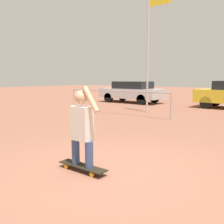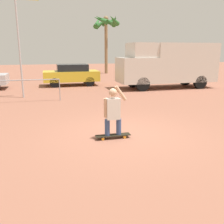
{
  "view_description": "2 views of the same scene",
  "coord_description": "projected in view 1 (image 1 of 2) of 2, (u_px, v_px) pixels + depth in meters",
  "views": [
    {
      "loc": [
        2.6,
        -3.28,
        1.62
      ],
      "look_at": [
        -0.52,
        0.68,
        0.94
      ],
      "focal_mm": 40.0,
      "sensor_mm": 36.0,
      "label": 1
    },
    {
      "loc": [
        -2.11,
        -6.71,
        2.4
      ],
      "look_at": [
        -0.31,
        0.22,
        0.63
      ],
      "focal_mm": 40.0,
      "sensor_mm": 36.0,
      "label": 2
    }
  ],
  "objects": [
    {
      "name": "ground_plane",
      "position": [
        111.0,
        172.0,
        4.36
      ],
      "size": [
        80.0,
        80.0,
        0.0
      ],
      "primitive_type": "plane",
      "color": "#935B47"
    },
    {
      "name": "skateboard",
      "position": [
        82.0,
        167.0,
        4.38
      ],
      "size": [
        0.99,
        0.23,
        0.1
      ],
      "color": "black",
      "rests_on": "ground_plane"
    },
    {
      "name": "person_skateboarder",
      "position": [
        82.0,
        125.0,
        4.28
      ],
      "size": [
        0.64,
        0.23,
        1.4
      ],
      "color": "#384C7A",
      "rests_on": "skateboard"
    },
    {
      "name": "parked_car_silver",
      "position": [
        132.0,
        91.0,
        16.58
      ],
      "size": [
        4.19,
        1.84,
        1.41
      ],
      "color": "black",
      "rests_on": "ground_plane"
    },
    {
      "name": "flagpole",
      "position": [
        151.0,
        39.0,
        11.33
      ],
      "size": [
        1.15,
        0.12,
        5.7
      ],
      "color": "#B7B7BC",
      "rests_on": "ground_plane"
    },
    {
      "name": "plaza_railing_segment",
      "position": [
        115.0,
        94.0,
        11.27
      ],
      "size": [
        5.5,
        0.05,
        1.08
      ],
      "color": "#99999E",
      "rests_on": "ground_plane"
    }
  ]
}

